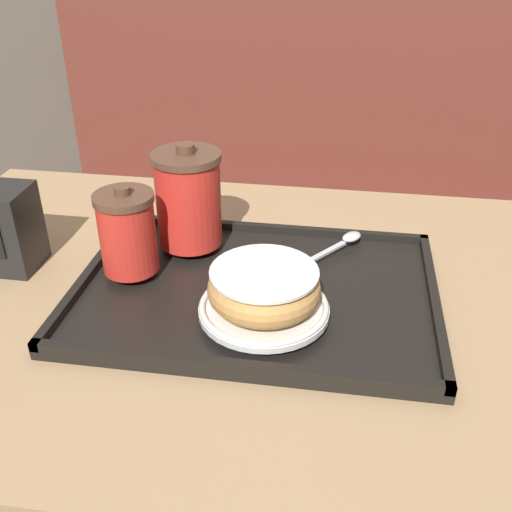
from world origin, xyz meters
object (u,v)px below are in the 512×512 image
object	(u,v)px
coffee_cup_rear	(188,198)
donut_chocolate_glazed	(264,287)
spoon	(341,243)
coffee_cup_front	(127,232)

from	to	relation	value
coffee_cup_rear	donut_chocolate_glazed	bearing A→B (deg)	-50.58
spoon	coffee_cup_rear	bearing A→B (deg)	132.86
donut_chocolate_glazed	spoon	size ratio (longest dim) A/B	1.04
coffee_cup_rear	donut_chocolate_glazed	distance (m)	0.21
donut_chocolate_glazed	coffee_cup_rear	bearing A→B (deg)	129.42
coffee_cup_front	donut_chocolate_glazed	size ratio (longest dim) A/B	0.89
coffee_cup_rear	spoon	distance (m)	0.23
coffee_cup_rear	spoon	world-z (taller)	coffee_cup_rear
coffee_cup_front	coffee_cup_rear	bearing A→B (deg)	54.69
coffee_cup_front	coffee_cup_rear	xyz separation A→B (m)	(0.06, 0.09, 0.01)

